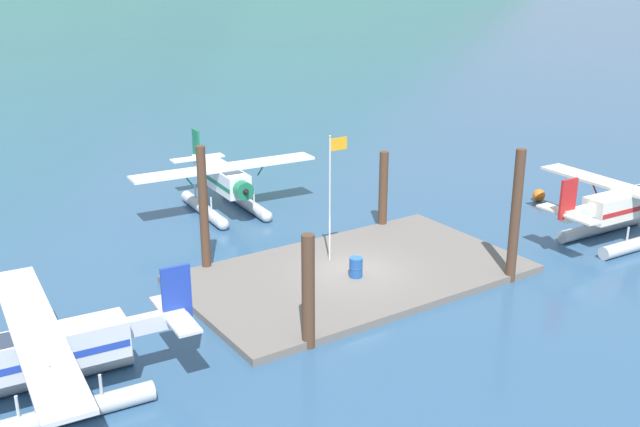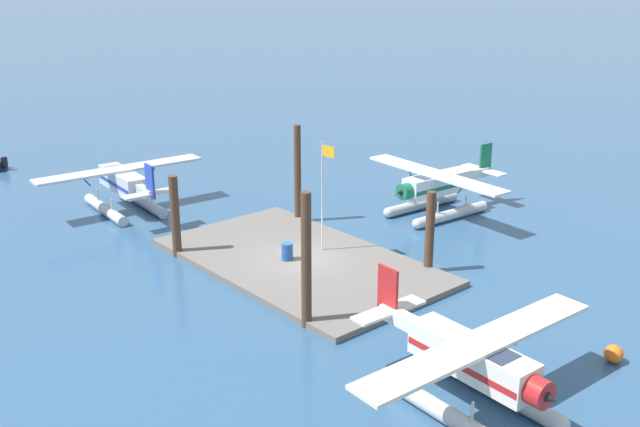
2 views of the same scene
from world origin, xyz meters
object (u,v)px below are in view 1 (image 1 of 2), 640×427
fuel_drum (356,267)px  mooring_buoy (539,195)px  seaplane_cream_stbd_aft (624,211)px  seaplane_white_bow_centre (224,184)px  seaplane_silver_port_aft (49,360)px  flagpole (332,183)px

fuel_drum → mooring_buoy: bearing=12.2°
seaplane_cream_stbd_aft → fuel_drum: bearing=167.0°
mooring_buoy → seaplane_white_bow_centre: bearing=152.2°
seaplane_silver_port_aft → seaplane_cream_stbd_aft: 27.46m
flagpole → seaplane_cream_stbd_aft: (13.76, -5.46, -2.36)m
seaplane_cream_stbd_aft → seaplane_silver_port_aft: bearing=177.7°
flagpole → seaplane_silver_port_aft: 14.55m
seaplane_cream_stbd_aft → flagpole: bearing=158.4°
mooring_buoy → fuel_drum: bearing=-167.8°
seaplane_cream_stbd_aft → mooring_buoy: bearing=75.7°
flagpole → seaplane_silver_port_aft: flagpole is taller
flagpole → seaplane_silver_port_aft: bearing=-162.3°
flagpole → mooring_buoy: (15.45, 1.17, -3.58)m
flagpole → seaplane_white_bow_centre: size_ratio=0.56×
fuel_drum → seaplane_white_bow_centre: seaplane_white_bow_centre is taller
seaplane_white_bow_centre → flagpole: bearing=-86.6°
seaplane_white_bow_centre → seaplane_cream_stbd_aft: 20.83m
flagpole → seaplane_white_bow_centre: (-0.58, 9.64, -2.36)m
flagpole → seaplane_cream_stbd_aft: flagpole is taller
fuel_drum → seaplane_cream_stbd_aft: (14.03, -3.24, 0.84)m
flagpole → mooring_buoy: bearing=4.3°
mooring_buoy → seaplane_silver_port_aft: size_ratio=0.07×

